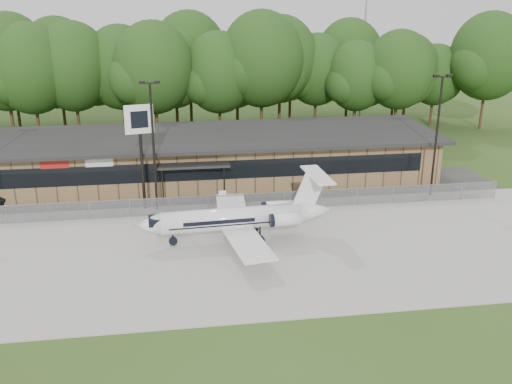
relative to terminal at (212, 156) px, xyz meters
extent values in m
plane|color=#324619|center=(0.00, -23.94, -2.18)|extent=(160.00, 160.00, 0.00)
cube|color=#9E9B93|center=(0.00, -15.94, -2.14)|extent=(64.00, 18.00, 0.08)
cube|color=#383835|center=(0.00, -4.44, -2.15)|extent=(50.00, 9.00, 0.06)
cube|color=olive|center=(0.00, 0.06, -0.18)|extent=(40.00, 10.00, 4.00)
cube|color=black|center=(0.00, -4.96, 0.12)|extent=(36.00, 0.08, 1.60)
cube|color=black|center=(0.00, -0.44, 1.97)|extent=(41.00, 11.50, 0.30)
cube|color=black|center=(-2.00, -5.54, 0.82)|extent=(6.00, 1.60, 0.20)
cube|color=#AF1A15|center=(-13.00, -4.99, 1.22)|extent=(2.20, 0.06, 0.70)
cube|color=silver|center=(-9.50, -4.99, 1.22)|extent=(2.20, 0.06, 0.70)
cube|color=gray|center=(0.00, -8.94, -1.43)|extent=(46.00, 0.03, 1.50)
cube|color=gray|center=(0.00, -8.94, -0.68)|extent=(46.00, 0.04, 0.04)
cylinder|color=gray|center=(22.00, 24.06, 10.32)|extent=(0.20, 0.20, 25.00)
cylinder|color=black|center=(-5.00, -7.44, 2.82)|extent=(0.18, 0.18, 10.00)
cube|color=black|center=(-5.00, -7.44, 7.87)|extent=(1.20, 0.12, 0.12)
cube|color=black|center=(-5.55, -7.44, 7.94)|extent=(0.45, 0.30, 0.22)
cube|color=black|center=(-4.45, -7.44, 7.94)|extent=(0.45, 0.30, 0.22)
cylinder|color=black|center=(18.00, -7.44, 2.82)|extent=(0.18, 0.18, 10.00)
cube|color=black|center=(18.00, -7.44, 7.87)|extent=(1.20, 0.12, 0.12)
cube|color=black|center=(17.45, -7.44, 7.94)|extent=(0.45, 0.30, 0.22)
cube|color=black|center=(18.55, -7.44, 7.94)|extent=(0.45, 0.30, 0.22)
cylinder|color=silver|center=(0.27, -14.46, -0.53)|extent=(9.78, 2.08, 1.55)
cone|color=silver|center=(-5.54, -14.78, -0.53)|extent=(2.02, 1.66, 1.55)
cone|color=silver|center=(6.19, -14.14, -0.38)|extent=(2.22, 1.67, 1.55)
cube|color=silver|center=(0.93, -17.64, -0.96)|extent=(2.45, 5.93, 0.12)
cube|color=silver|center=(0.58, -11.24, -0.96)|extent=(2.45, 5.93, 0.12)
cylinder|color=silver|center=(3.83, -15.48, -0.38)|extent=(2.18, 0.99, 0.87)
cylinder|color=silver|center=(3.70, -13.06, -0.38)|extent=(2.18, 0.99, 0.87)
cube|color=silver|center=(5.70, -14.17, 1.03)|extent=(2.39, 0.27, 2.92)
cube|color=silver|center=(6.28, -14.13, 2.24)|extent=(1.50, 4.53, 0.10)
cube|color=black|center=(-4.86, -14.75, -0.25)|extent=(1.03, 1.22, 0.49)
cube|color=black|center=(2.02, -14.37, -1.84)|extent=(0.90, 2.37, 0.68)
cylinder|color=black|center=(-3.80, -14.69, -1.84)|extent=(0.61, 0.61, 0.21)
cylinder|color=black|center=(-5.97, -7.14, 1.82)|extent=(0.28, 0.28, 7.99)
cube|color=silver|center=(-5.97, -7.14, 5.12)|extent=(2.20, 0.71, 2.20)
cube|color=black|center=(-5.94, -7.27, 5.12)|extent=(1.28, 0.31, 1.30)
camera|label=1|loc=(-3.34, -50.57, 14.28)|focal=40.00mm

